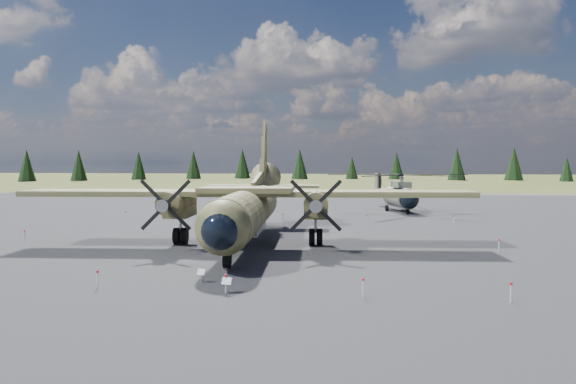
# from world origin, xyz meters

# --- Properties ---
(ground) EXTENTS (500.00, 500.00, 0.00)m
(ground) POSITION_xyz_m (0.00, 0.00, 0.00)
(ground) COLOR brown
(ground) RESTS_ON ground
(apron) EXTENTS (120.00, 120.00, 0.04)m
(apron) POSITION_xyz_m (0.00, 10.00, 0.00)
(apron) COLOR #535357
(apron) RESTS_ON ground
(transport_plane) EXTENTS (30.93, 27.99, 10.17)m
(transport_plane) POSITION_xyz_m (-0.25, 1.62, 2.92)
(transport_plane) COLOR #393F22
(transport_plane) RESTS_ON ground
(helicopter_near) EXTENTS (21.36, 22.33, 4.46)m
(helicopter_near) POSITION_xyz_m (11.78, 29.33, 3.16)
(helicopter_near) COLOR slate
(helicopter_near) RESTS_ON ground
(info_placard_left) EXTENTS (0.46, 0.30, 0.67)m
(info_placard_left) POSITION_xyz_m (0.29, -11.51, 0.44)
(info_placard_left) COLOR gray
(info_placard_left) RESTS_ON ground
(info_placard_right) EXTENTS (0.49, 0.31, 0.72)m
(info_placard_right) POSITION_xyz_m (2.06, -13.53, 0.48)
(info_placard_right) COLOR gray
(info_placard_right) RESTS_ON ground
(barrier_fence) EXTENTS (33.12, 29.62, 0.85)m
(barrier_fence) POSITION_xyz_m (-0.46, -0.08, 0.51)
(barrier_fence) COLOR silver
(barrier_fence) RESTS_ON ground
(treeline) EXTENTS (335.83, 337.84, 10.98)m
(treeline) POSITION_xyz_m (-1.57, 8.86, 4.77)
(treeline) COLOR black
(treeline) RESTS_ON ground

